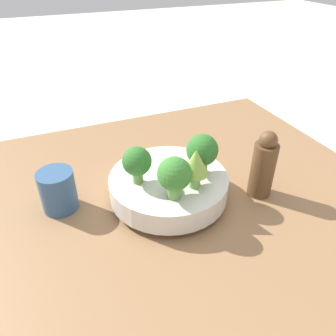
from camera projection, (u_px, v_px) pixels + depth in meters
name	position (u px, v px, depth m)	size (l,w,h in m)	color
ground_plane	(171.00, 214.00, 0.78)	(6.00, 6.00, 0.00)	beige
table	(172.00, 206.00, 0.77)	(1.01, 0.89, 0.05)	olive
bowl	(168.00, 185.00, 0.73)	(0.26, 0.26, 0.06)	silver
broccoli_floret_left	(202.00, 151.00, 0.70)	(0.07, 0.07, 0.09)	#7AB256
romanesco_piece_far	(196.00, 164.00, 0.66)	(0.06, 0.06, 0.09)	#7AB256
broccoli_floret_back	(174.00, 175.00, 0.63)	(0.07, 0.07, 0.09)	#609347
broccoli_floret_right	(137.00, 162.00, 0.67)	(0.06, 0.06, 0.08)	#609347
cup	(58.00, 191.00, 0.70)	(0.08, 0.08, 0.09)	#33567F
pepper_mill	(263.00, 166.00, 0.73)	(0.05, 0.05, 0.16)	brown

